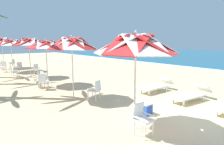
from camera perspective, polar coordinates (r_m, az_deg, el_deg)
ground_plane at (r=7.27m, az=22.56°, el=-11.75°), size 80.00×80.00×0.00m
beach_umbrella_0 at (r=5.42m, az=6.81°, el=7.78°), size 2.31×2.31×2.77m
plastic_chair_0 at (r=5.43m, az=8.53°, el=-12.64°), size 0.50×0.48×0.87m
beach_umbrella_1 at (r=8.35m, az=-11.42°, el=7.93°), size 2.09×2.09×2.74m
plastic_chair_1 at (r=8.39m, az=-4.81°, el=-4.79°), size 0.61×0.60×0.87m
beach_umbrella_2 at (r=11.51m, az=-18.42°, el=7.51°), size 2.20×2.20×2.62m
plastic_chair_2 at (r=11.41m, az=-19.80°, el=-1.62°), size 0.51×0.53×0.87m
plastic_chair_3 at (r=10.77m, az=-19.11°, el=-2.19°), size 0.63×0.62×0.87m
beach_umbrella_3 at (r=14.44m, az=-22.74°, el=7.98°), size 2.16×2.16×2.78m
plastic_chair_4 at (r=15.46m, az=-20.69°, el=0.98°), size 0.59×0.57×0.87m
plastic_chair_5 at (r=14.81m, az=-26.24°, el=0.31°), size 0.49×0.52×0.87m
beach_umbrella_4 at (r=17.89m, az=-27.01°, el=7.58°), size 2.52×2.52×2.70m
plastic_chair_6 at (r=17.40m, az=-25.20°, el=1.54°), size 0.58×0.56×0.87m
plastic_chair_7 at (r=18.45m, az=-28.77°, el=1.66°), size 0.62×0.61×0.87m
beach_umbrella_5 at (r=20.75m, az=-29.03°, el=7.88°), size 2.34×2.34×2.90m
plastic_chair_9 at (r=20.67m, az=-26.67°, el=2.48°), size 0.48×0.51×0.87m
plastic_chair_10 at (r=21.31m, az=-29.54°, el=2.44°), size 0.55×0.57×0.87m
sun_lounger_1 at (r=9.02m, az=21.81°, el=-5.85°), size 0.81×2.19×0.62m
sun_lounger_2 at (r=10.18m, az=12.57°, el=-3.77°), size 0.66×2.15×0.62m
cooler_box at (r=7.05m, az=9.25°, el=-10.08°), size 0.50×0.34×0.40m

